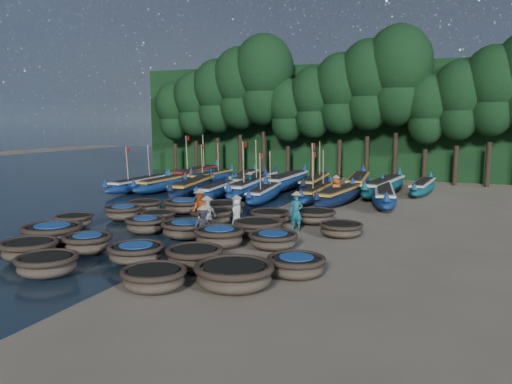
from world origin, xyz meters
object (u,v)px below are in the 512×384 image
at_px(coracle_24, 314,216).
at_px(fisherman_0, 237,211).
at_px(coracle_20, 145,206).
at_px(coracle_15, 123,212).
at_px(coracle_9, 296,265).
at_px(coracle_21, 184,206).
at_px(long_boat_12, 254,181).
at_px(long_boat_15, 358,182).
at_px(long_boat_8, 384,195).
at_px(coracle_2, 47,264).
at_px(coracle_10, 74,220).
at_px(coracle_8, 195,257).
at_px(long_boat_1, 165,183).
at_px(long_boat_16, 384,187).
at_px(long_boat_6, 317,193).
at_px(long_boat_17, 423,187).
at_px(coracle_16, 158,217).
at_px(coracle_1, 29,249).
at_px(coracle_14, 273,240).
at_px(long_boat_10, 210,177).
at_px(fisherman_4, 207,215).
at_px(long_boat_4, 249,187).
at_px(coracle_22, 223,209).
at_px(coracle_3, 154,278).
at_px(coracle_13, 219,236).
at_px(coracle_11, 146,224).
at_px(long_boat_9, 195,174).
at_px(long_boat_13, 287,181).
at_px(fisherman_5, 249,184).
at_px(coracle_17, 211,217).
at_px(long_boat_3, 218,190).
at_px(long_boat_14, 315,183).
at_px(fisherman_6, 336,189).
at_px(coracle_23, 270,216).
at_px(coracle_18, 258,227).
at_px(coracle_5, 53,233).
at_px(fisherman_1, 296,210).
at_px(fisherman_3, 203,224).
at_px(long_boat_11, 245,178).
at_px(long_boat_2, 193,187).
at_px(coracle_6, 88,243).
at_px(long_boat_0, 139,184).
at_px(coracle_19, 341,229).
at_px(long_boat_5, 264,193).

xyz_separation_m(coracle_24, fisherman_0, (-3.14, -2.35, 0.43)).
bearing_deg(coracle_20, coracle_15, -87.24).
bearing_deg(coracle_9, coracle_21, 137.57).
bearing_deg(long_boat_12, long_boat_15, 18.46).
relative_size(coracle_24, long_boat_8, 0.29).
relative_size(coracle_2, coracle_10, 1.20).
height_order(coracle_8, coracle_9, coracle_8).
height_order(long_boat_1, long_boat_16, long_boat_16).
bearing_deg(long_boat_6, long_boat_8, -0.46).
bearing_deg(long_boat_17, long_boat_16, -140.57).
bearing_deg(coracle_8, coracle_16, 132.41).
height_order(coracle_1, coracle_14, coracle_1).
bearing_deg(long_boat_10, fisherman_4, -59.06).
distance_m(long_boat_4, long_boat_15, 8.31).
bearing_deg(coracle_10, coracle_22, 42.59).
height_order(coracle_3, coracle_13, coracle_13).
relative_size(coracle_8, long_boat_4, 0.24).
xyz_separation_m(coracle_11, long_boat_9, (-7.48, 17.91, 0.19)).
relative_size(long_boat_13, fisherman_5, 5.13).
xyz_separation_m(coracle_10, coracle_17, (5.89, 2.72, 0.12)).
xyz_separation_m(long_boat_3, long_boat_14, (5.00, 5.66, 0.05)).
bearing_deg(fisherman_6, coracle_23, -169.28).
bearing_deg(coracle_15, coracle_18, -5.58).
relative_size(coracle_16, coracle_23, 0.75).
height_order(coracle_5, long_boat_12, long_boat_12).
bearing_deg(long_boat_15, coracle_21, -124.75).
xyz_separation_m(coracle_15, long_boat_8, (11.58, 9.94, 0.14)).
distance_m(long_boat_17, fisherman_1, 15.07).
xyz_separation_m(coracle_17, long_boat_16, (6.18, 13.39, 0.13)).
bearing_deg(fisherman_3, coracle_13, -83.95).
bearing_deg(long_boat_11, long_boat_17, -10.45).
bearing_deg(coracle_16, long_boat_16, 58.24).
distance_m(coracle_10, long_boat_17, 22.93).
xyz_separation_m(long_boat_10, fisherman_6, (11.61, -5.63, 0.38)).
xyz_separation_m(coracle_11, coracle_15, (-2.82, 2.13, 0.00)).
bearing_deg(coracle_17, coracle_13, -58.03).
bearing_deg(long_boat_2, long_boat_1, 148.51).
xyz_separation_m(coracle_17, coracle_20, (-4.94, 1.65, -0.07)).
bearing_deg(coracle_6, long_boat_11, 97.54).
xyz_separation_m(long_boat_1, long_boat_12, (5.41, 3.70, 0.02)).
height_order(long_boat_0, long_boat_1, long_boat_0).
relative_size(long_boat_4, long_boat_17, 1.17).
bearing_deg(long_boat_4, coracle_19, -54.29).
distance_m(coracle_13, fisherman_5, 13.56).
relative_size(coracle_2, fisherman_6, 1.31).
bearing_deg(coracle_15, long_boat_14, 67.13).
xyz_separation_m(long_boat_14, fisherman_1, (2.84, -13.25, 0.41)).
distance_m(long_boat_5, long_boat_13, 5.71).
relative_size(fisherman_0, fisherman_1, 0.87).
bearing_deg(long_boat_8, long_boat_15, 105.46).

